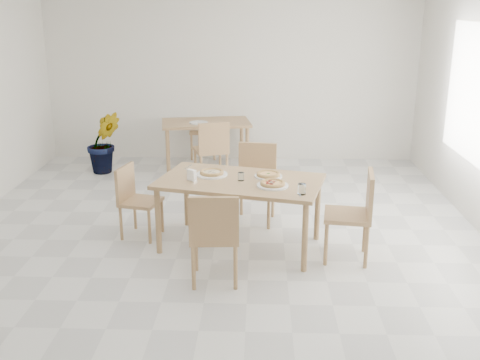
{
  "coord_description": "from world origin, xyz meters",
  "views": [
    {
      "loc": [
        0.47,
        -5.65,
        2.51
      ],
      "look_at": [
        0.27,
        -0.08,
        0.75
      ],
      "focal_mm": 42.0,
      "sensor_mm": 36.0,
      "label": 1
    }
  ],
  "objects_px": {
    "plate_empty": "(199,123)",
    "plate_mushroom": "(212,174)",
    "tumbler_b": "(241,177)",
    "napkin_holder": "(192,176)",
    "chair_east": "(357,210)",
    "pizza_margherita": "(268,174)",
    "main_table": "(240,186)",
    "chair_west": "(134,196)",
    "chair_back_s": "(212,147)",
    "pizza_pepperoni": "(273,183)",
    "potted_plant": "(104,142)",
    "plate_margherita": "(268,176)",
    "plate_pepperoni": "(273,185)",
    "second_table": "(206,127)",
    "chair_back_n": "(203,126)",
    "pizza_mushroom": "(212,172)",
    "chair_south": "(214,232)",
    "tumbler_a": "(302,189)",
    "chair_north": "(256,177)"
  },
  "relations": [
    {
      "from": "tumbler_a",
      "to": "napkin_holder",
      "type": "height_order",
      "value": "napkin_holder"
    },
    {
      "from": "second_table",
      "to": "potted_plant",
      "type": "height_order",
      "value": "potted_plant"
    },
    {
      "from": "chair_north",
      "to": "second_table",
      "type": "height_order",
      "value": "chair_north"
    },
    {
      "from": "chair_east",
      "to": "plate_margherita",
      "type": "height_order",
      "value": "chair_east"
    },
    {
      "from": "chair_back_n",
      "to": "plate_empty",
      "type": "relative_size",
      "value": 3.18
    },
    {
      "from": "plate_margherita",
      "to": "plate_empty",
      "type": "xyz_separation_m",
      "value": [
        -1.03,
        2.75,
        0.0
      ]
    },
    {
      "from": "chair_south",
      "to": "pizza_margherita",
      "type": "xyz_separation_m",
      "value": [
        0.5,
        0.97,
        0.26
      ]
    },
    {
      "from": "plate_empty",
      "to": "second_table",
      "type": "bearing_deg",
      "value": 52.14
    },
    {
      "from": "napkin_holder",
      "to": "tumbler_b",
      "type": "bearing_deg",
      "value": 42.72
    },
    {
      "from": "plate_mushroom",
      "to": "napkin_holder",
      "type": "relative_size",
      "value": 2.67
    },
    {
      "from": "chair_north",
      "to": "potted_plant",
      "type": "xyz_separation_m",
      "value": [
        -2.34,
        1.9,
        -0.06
      ]
    },
    {
      "from": "second_table",
      "to": "chair_east",
      "type": "bearing_deg",
      "value": -70.62
    },
    {
      "from": "pizza_mushroom",
      "to": "pizza_pepperoni",
      "type": "bearing_deg",
      "value": -29.21
    },
    {
      "from": "pizza_pepperoni",
      "to": "second_table",
      "type": "distance_m",
      "value": 3.34
    },
    {
      "from": "chair_north",
      "to": "plate_mushroom",
      "type": "relative_size",
      "value": 2.76
    },
    {
      "from": "plate_margherita",
      "to": "plate_empty",
      "type": "bearing_deg",
      "value": 110.59
    },
    {
      "from": "tumbler_b",
      "to": "chair_back_n",
      "type": "height_order",
      "value": "chair_back_n"
    },
    {
      "from": "plate_pepperoni",
      "to": "plate_empty",
      "type": "distance_m",
      "value": 3.25
    },
    {
      "from": "plate_mushroom",
      "to": "pizza_margherita",
      "type": "distance_m",
      "value": 0.6
    },
    {
      "from": "plate_pepperoni",
      "to": "chair_back_n",
      "type": "height_order",
      "value": "chair_back_n"
    },
    {
      "from": "pizza_mushroom",
      "to": "chair_back_s",
      "type": "height_order",
      "value": "chair_back_s"
    },
    {
      "from": "plate_pepperoni",
      "to": "pizza_margherita",
      "type": "bearing_deg",
      "value": 97.19
    },
    {
      "from": "chair_east",
      "to": "pizza_margherita",
      "type": "bearing_deg",
      "value": -105.61
    },
    {
      "from": "tumbler_b",
      "to": "plate_empty",
      "type": "xyz_separation_m",
      "value": [
        -0.75,
        2.88,
        -0.03
      ]
    },
    {
      "from": "napkin_holder",
      "to": "chair_back_n",
      "type": "bearing_deg",
      "value": 131.62
    },
    {
      "from": "chair_west",
      "to": "chair_back_s",
      "type": "bearing_deg",
      "value": -5.16
    },
    {
      "from": "tumbler_b",
      "to": "napkin_holder",
      "type": "xyz_separation_m",
      "value": [
        -0.51,
        -0.04,
        0.02
      ]
    },
    {
      "from": "plate_empty",
      "to": "plate_mushroom",
      "type": "bearing_deg",
      "value": -80.94
    },
    {
      "from": "plate_pepperoni",
      "to": "napkin_holder",
      "type": "height_order",
      "value": "napkin_holder"
    },
    {
      "from": "potted_plant",
      "to": "chair_west",
      "type": "bearing_deg",
      "value": -67.83
    },
    {
      "from": "chair_back_s",
      "to": "plate_empty",
      "type": "relative_size",
      "value": 3.22
    },
    {
      "from": "chair_north",
      "to": "chair_west",
      "type": "height_order",
      "value": "chair_north"
    },
    {
      "from": "chair_south",
      "to": "chair_west",
      "type": "relative_size",
      "value": 1.12
    },
    {
      "from": "plate_mushroom",
      "to": "napkin_holder",
      "type": "xyz_separation_m",
      "value": [
        -0.19,
        -0.22,
        0.05
      ]
    },
    {
      "from": "tumbler_b",
      "to": "second_table",
      "type": "xyz_separation_m",
      "value": [
        -0.65,
        3.01,
        -0.14
      ]
    },
    {
      "from": "plate_margherita",
      "to": "napkin_holder",
      "type": "bearing_deg",
      "value": -167.5
    },
    {
      "from": "pizza_pepperoni",
      "to": "plate_empty",
      "type": "distance_m",
      "value": 3.25
    },
    {
      "from": "main_table",
      "to": "plate_mushroom",
      "type": "height_order",
      "value": "plate_mushroom"
    },
    {
      "from": "chair_west",
      "to": "pizza_margherita",
      "type": "distance_m",
      "value": 1.52
    },
    {
      "from": "chair_west",
      "to": "tumbler_b",
      "type": "distance_m",
      "value": 1.27
    },
    {
      "from": "chair_west",
      "to": "tumbler_b",
      "type": "height_order",
      "value": "tumbler_b"
    },
    {
      "from": "second_table",
      "to": "potted_plant",
      "type": "bearing_deg",
      "value": -179.12
    },
    {
      "from": "pizza_margherita",
      "to": "pizza_pepperoni",
      "type": "relative_size",
      "value": 0.95
    },
    {
      "from": "tumbler_a",
      "to": "second_table",
      "type": "height_order",
      "value": "tumbler_a"
    },
    {
      "from": "pizza_pepperoni",
      "to": "potted_plant",
      "type": "xyz_separation_m",
      "value": [
        -2.51,
        2.91,
        -0.31
      ]
    },
    {
      "from": "chair_west",
      "to": "pizza_margherita",
      "type": "bearing_deg",
      "value": -81.7
    },
    {
      "from": "chair_west",
      "to": "potted_plant",
      "type": "xyz_separation_m",
      "value": [
        -1.0,
        2.44,
        0.01
      ]
    },
    {
      "from": "chair_north",
      "to": "chair_back_s",
      "type": "distance_m",
      "value": 1.59
    },
    {
      "from": "main_table",
      "to": "napkin_holder",
      "type": "xyz_separation_m",
      "value": [
        -0.5,
        -0.07,
        0.13
      ]
    },
    {
      "from": "main_table",
      "to": "chair_south",
      "type": "bearing_deg",
      "value": -89.06
    }
  ]
}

